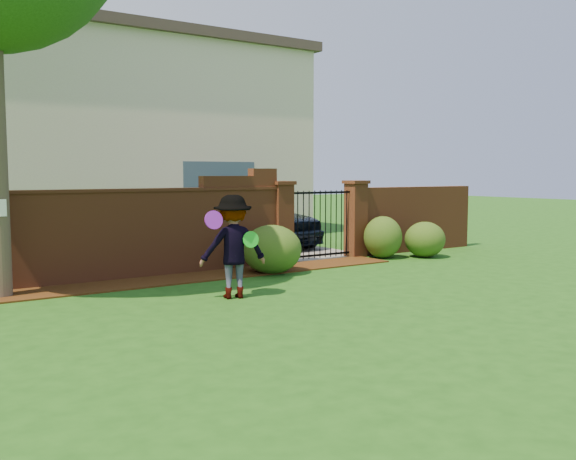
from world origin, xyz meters
TOP-DOWN VIEW (x-y plane):
  - ground at (0.00, 0.00)m, footprint 80.00×80.00m
  - mulch_bed at (-0.95, 3.34)m, footprint 11.10×1.08m
  - brick_wall at (-2.01, 4.00)m, footprint 8.70×0.31m
  - brick_wall_return at (6.60, 4.00)m, footprint 4.00×0.25m
  - pillar_left at (2.40, 4.00)m, footprint 0.50×0.50m
  - pillar_right at (4.60, 4.00)m, footprint 0.50×0.50m
  - iron_gate at (3.50, 4.00)m, footprint 1.78×0.03m
  - driveway at (3.50, 8.00)m, footprint 3.20×8.00m
  - house at (1.00, 12.00)m, footprint 12.40×6.40m
  - car at (3.84, 7.24)m, footprint 2.00×4.75m
  - paper_notice at (-3.60, 3.21)m, footprint 0.20×0.01m
  - shrub_left at (1.46, 2.94)m, footprint 1.23×1.23m
  - shrub_middle at (4.95, 3.40)m, footprint 0.93×0.93m
  - shrub_right at (5.92, 2.94)m, footprint 0.98×0.98m
  - man at (-0.43, 1.17)m, footprint 1.24×0.92m
  - frisbee_purple at (-0.83, 1.08)m, footprint 0.31×0.12m
  - frisbee_green at (-0.21, 0.97)m, footprint 0.28×0.11m

SIDE VIEW (x-z plane):
  - ground at x=0.00m, z-range -0.01..0.00m
  - driveway at x=3.50m, z-range 0.00..0.01m
  - mulch_bed at x=-0.95m, z-range 0.00..0.03m
  - shrub_right at x=5.92m, z-range 0.00..0.87m
  - shrub_left at x=1.46m, z-range 0.00..1.00m
  - shrub_middle at x=4.95m, z-range 0.00..1.02m
  - car at x=3.84m, z-range 0.00..1.61m
  - brick_wall_return at x=6.60m, z-range 0.00..1.70m
  - iron_gate at x=3.50m, z-range 0.05..1.65m
  - man at x=-0.43m, z-range 0.00..1.71m
  - brick_wall at x=-2.01m, z-range -0.15..2.01m
  - pillar_left at x=2.40m, z-range 0.02..1.90m
  - pillar_right at x=4.60m, z-range 0.02..1.90m
  - frisbee_green at x=-0.21m, z-range 0.84..1.12m
  - frisbee_purple at x=-0.83m, z-range 1.17..1.47m
  - paper_notice at x=-3.60m, z-range 1.36..1.64m
  - house at x=1.00m, z-range 0.01..6.31m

